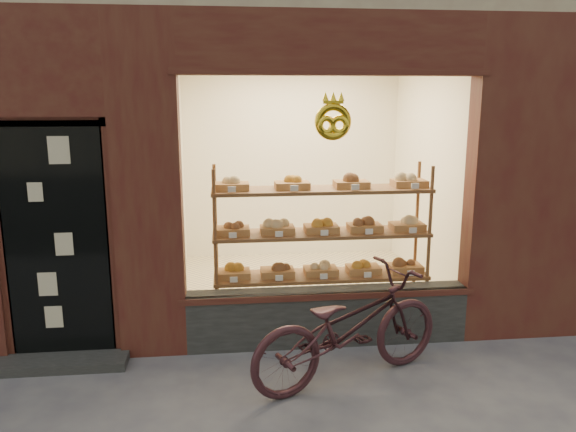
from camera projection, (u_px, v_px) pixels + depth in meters
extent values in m
cube|color=black|center=(328.00, 316.00, 5.45)|extent=(2.70, 0.25, 0.55)
cube|color=black|center=(57.00, 243.00, 4.95)|extent=(0.90, 0.04, 2.15)
cube|color=black|center=(62.00, 362.00, 5.02)|extent=(1.15, 0.35, 0.08)
torus|color=yellow|center=(333.00, 122.00, 4.95)|extent=(0.33, 0.07, 0.33)
cube|color=brown|center=(320.00, 321.00, 5.91)|extent=(2.20, 0.45, 0.04)
cube|color=brown|center=(321.00, 276.00, 5.81)|extent=(2.20, 0.45, 0.03)
cube|color=brown|center=(321.00, 233.00, 5.71)|extent=(2.20, 0.45, 0.04)
cube|color=brown|center=(322.00, 190.00, 5.62)|extent=(2.20, 0.45, 0.04)
cylinder|color=brown|center=(216.00, 256.00, 5.44)|extent=(0.04, 0.04, 1.70)
cylinder|color=brown|center=(429.00, 250.00, 5.67)|extent=(0.04, 0.04, 1.70)
cylinder|color=brown|center=(216.00, 246.00, 5.82)|extent=(0.04, 0.04, 1.70)
cylinder|color=brown|center=(416.00, 240.00, 6.05)|extent=(0.04, 0.04, 1.70)
cube|color=#A36F38|center=(233.00, 274.00, 5.70)|extent=(0.34, 0.24, 0.07)
sphere|color=orange|center=(233.00, 266.00, 5.68)|extent=(0.11, 0.11, 0.11)
cube|color=white|center=(234.00, 280.00, 5.52)|extent=(0.07, 0.01, 0.05)
cube|color=#A36F38|center=(277.00, 272.00, 5.75)|extent=(0.34, 0.24, 0.07)
sphere|color=brown|center=(277.00, 264.00, 5.73)|extent=(0.11, 0.11, 0.11)
cube|color=white|center=(279.00, 278.00, 5.57)|extent=(0.07, 0.01, 0.05)
cube|color=#A36F38|center=(321.00, 271.00, 5.80)|extent=(0.34, 0.24, 0.07)
sphere|color=#E2AF70|center=(321.00, 263.00, 5.78)|extent=(0.11, 0.11, 0.11)
cube|color=white|center=(324.00, 276.00, 5.62)|extent=(0.07, 0.01, 0.05)
cube|color=#A36F38|center=(363.00, 269.00, 5.85)|extent=(0.34, 0.24, 0.07)
sphere|color=orange|center=(364.00, 261.00, 5.83)|extent=(0.11, 0.11, 0.11)
cube|color=white|center=(368.00, 275.00, 5.67)|extent=(0.07, 0.01, 0.05)
cube|color=#A36F38|center=(405.00, 268.00, 5.89)|extent=(0.34, 0.24, 0.07)
sphere|color=brown|center=(406.00, 260.00, 5.88)|extent=(0.11, 0.11, 0.11)
cube|color=white|center=(411.00, 273.00, 5.71)|extent=(0.08, 0.01, 0.05)
cube|color=#A36F38|center=(232.00, 231.00, 5.60)|extent=(0.34, 0.24, 0.07)
sphere|color=brown|center=(232.00, 223.00, 5.59)|extent=(0.11, 0.11, 0.11)
cube|color=white|center=(233.00, 235.00, 5.42)|extent=(0.07, 0.01, 0.06)
cube|color=#A36F38|center=(277.00, 230.00, 5.65)|extent=(0.34, 0.24, 0.07)
sphere|color=#E2AF70|center=(277.00, 221.00, 5.63)|extent=(0.11, 0.11, 0.11)
cube|color=white|center=(279.00, 234.00, 5.47)|extent=(0.07, 0.01, 0.06)
cube|color=#A36F38|center=(321.00, 228.00, 5.70)|extent=(0.34, 0.24, 0.07)
sphere|color=orange|center=(321.00, 220.00, 5.68)|extent=(0.11, 0.11, 0.11)
cube|color=white|center=(324.00, 233.00, 5.52)|extent=(0.07, 0.01, 0.06)
cube|color=#A36F38|center=(365.00, 227.00, 5.75)|extent=(0.34, 0.24, 0.07)
sphere|color=brown|center=(365.00, 219.00, 5.73)|extent=(0.11, 0.11, 0.11)
cube|color=white|center=(369.00, 232.00, 5.57)|extent=(0.07, 0.01, 0.06)
cube|color=#A36F38|center=(407.00, 226.00, 5.80)|extent=(0.34, 0.24, 0.07)
sphere|color=#E2AF70|center=(407.00, 218.00, 5.78)|extent=(0.11, 0.11, 0.11)
cube|color=white|center=(413.00, 230.00, 5.62)|extent=(0.08, 0.01, 0.06)
cube|color=#A36F38|center=(231.00, 186.00, 5.51)|extent=(0.34, 0.24, 0.07)
sphere|color=#E2AF70|center=(231.00, 178.00, 5.49)|extent=(0.11, 0.11, 0.11)
cube|color=white|center=(232.00, 189.00, 5.33)|extent=(0.07, 0.01, 0.06)
cube|color=#A36F38|center=(292.00, 185.00, 5.57)|extent=(0.34, 0.24, 0.07)
sphere|color=orange|center=(292.00, 177.00, 5.55)|extent=(0.11, 0.11, 0.11)
cube|color=white|center=(294.00, 188.00, 5.39)|extent=(0.08, 0.01, 0.06)
cube|color=#A36F38|center=(351.00, 184.00, 5.64)|extent=(0.34, 0.24, 0.07)
sphere|color=brown|center=(351.00, 176.00, 5.62)|extent=(0.11, 0.11, 0.11)
cube|color=white|center=(355.00, 187.00, 5.46)|extent=(0.07, 0.01, 0.06)
cube|color=#A36F38|center=(409.00, 183.00, 5.70)|extent=(0.34, 0.24, 0.07)
sphere|color=#E2AF70|center=(409.00, 175.00, 5.69)|extent=(0.11, 0.11, 0.11)
cube|color=white|center=(415.00, 186.00, 5.52)|extent=(0.08, 0.01, 0.06)
imported|color=#351A1E|center=(349.00, 327.00, 4.70)|extent=(1.93, 1.28, 0.96)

